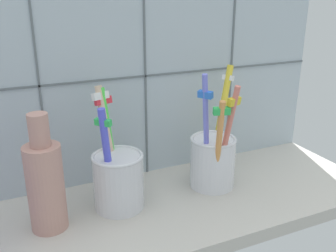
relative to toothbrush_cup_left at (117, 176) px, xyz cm
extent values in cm
cube|color=#BCB7AD|center=(7.76, -2.52, -5.74)|extent=(64.00, 22.00, 2.00)
cube|color=#B2C1CC|center=(7.76, 9.48, 15.76)|extent=(64.00, 2.00, 45.00)
cube|color=slate|center=(-8.24, 8.38, 15.76)|extent=(0.30, 0.20, 45.00)
cube|color=slate|center=(7.76, 8.38, 15.76)|extent=(0.30, 0.20, 45.00)
cube|color=slate|center=(23.76, 8.38, 15.76)|extent=(0.30, 0.20, 45.00)
cube|color=slate|center=(7.76, 8.38, 11.99)|extent=(64.00, 0.20, 0.30)
cylinder|color=silver|center=(0.08, -0.19, -0.79)|extent=(7.11, 7.11, 7.90)
torus|color=silver|center=(0.08, -0.19, 3.16)|extent=(7.25, 7.25, 0.50)
cylinder|color=beige|center=(-0.31, 2.34, 3.96)|extent=(2.49, 4.87, 16.83)
cube|color=white|center=(-0.79, 3.77, 10.88)|extent=(2.62, 1.77, 1.18)
cylinder|color=#4F55E8|center=(-1.50, -1.10, 3.18)|extent=(2.73, 2.62, 15.16)
cube|color=green|center=(-1.97, -1.54, 8.82)|extent=(2.10, 2.18, 0.93)
cylinder|color=#50EB4D|center=(-0.08, 2.56, 3.79)|extent=(2.17, 4.23, 16.45)
cube|color=#E5333F|center=(-0.43, 3.69, 10.17)|extent=(2.67, 1.56, 1.13)
cylinder|color=white|center=(15.45, -0.19, -0.81)|extent=(7.00, 7.00, 7.86)
torus|color=silver|center=(15.45, -0.19, 3.12)|extent=(7.15, 7.15, 0.50)
cylinder|color=yellow|center=(18.85, 3.43, 4.42)|extent=(6.57, 4.89, 17.87)
cube|color=white|center=(20.77, 4.72, 11.23)|extent=(1.76, 2.04, 0.98)
cylinder|color=#DF944D|center=(14.34, -3.38, 3.06)|extent=(1.84, 3.35, 14.94)
cube|color=green|center=(14.06, -4.24, 9.02)|extent=(2.55, 1.61, 1.13)
cylinder|color=#767BF2|center=(13.54, -1.15, 4.73)|extent=(2.90, 2.21, 18.22)
cube|color=blue|center=(12.96, -1.51, 10.82)|extent=(1.93, 2.31, 1.06)
cylinder|color=#DD786A|center=(15.60, -3.29, 4.05)|extent=(1.93, 4.09, 16.94)
cube|color=yellow|center=(15.92, -4.36, 10.20)|extent=(2.30, 1.49, 1.22)
cylinder|color=tan|center=(-9.79, -1.26, 1.02)|extent=(4.68, 4.68, 11.52)
cylinder|color=tan|center=(-9.79, -1.26, 8.87)|extent=(2.50, 2.50, 4.17)
camera|label=1|loc=(-13.42, -46.59, 24.77)|focal=40.65mm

